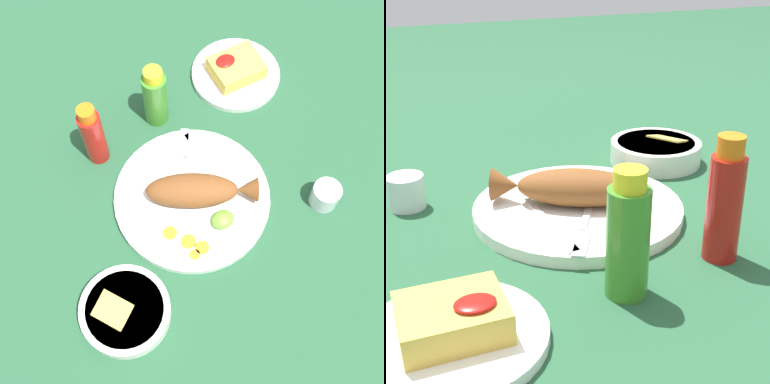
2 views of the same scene
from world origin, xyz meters
The scene contains 16 objects.
ground_plane centered at (0.00, 0.00, 0.00)m, with size 4.00×4.00×0.00m, color #235133.
main_plate centered at (0.00, 0.00, 0.01)m, with size 0.31×0.31×0.02m, color white.
fried_fish centered at (-0.01, 0.01, 0.05)m, with size 0.22×0.15×0.05m.
fork_near centered at (-0.02, -0.08, 0.02)m, with size 0.10×0.17×0.00m.
fork_far centered at (-0.06, -0.05, 0.02)m, with size 0.02×0.19×0.00m.
carrot_slice_near centered at (0.07, 0.05, 0.02)m, with size 0.03×0.03×0.00m, color orange.
carrot_slice_mid centered at (0.05, 0.11, 0.02)m, with size 0.02×0.02×0.00m, color orange.
carrot_slice_far centered at (0.05, 0.08, 0.02)m, with size 0.03×0.03×0.00m, color orange.
carrot_slice_extra centered at (0.03, 0.11, 0.02)m, with size 0.03×0.03×0.00m, color orange.
lime_wedge_main centered at (-0.03, 0.08, 0.03)m, with size 0.05×0.04×0.03m, color #6BB233.
hot_sauce_bottle_red centered at (0.13, -0.18, 0.08)m, with size 0.05×0.05×0.17m.
hot_sauce_bottle_green centered at (-0.02, -0.21, 0.07)m, with size 0.05×0.05×0.16m.
salt_cup centered at (-0.24, 0.12, 0.02)m, with size 0.06×0.06×0.05m.
side_plate_fries centered at (-0.23, -0.23, 0.01)m, with size 0.20×0.20×0.01m, color white.
fries_pile centered at (-0.23, -0.23, 0.03)m, with size 0.11×0.09×0.04m.
guacamole_bowl centered at (0.21, 0.15, 0.02)m, with size 0.17×0.17×0.05m.
Camera 2 is at (-0.30, -0.74, 0.40)m, focal length 55.00 mm.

